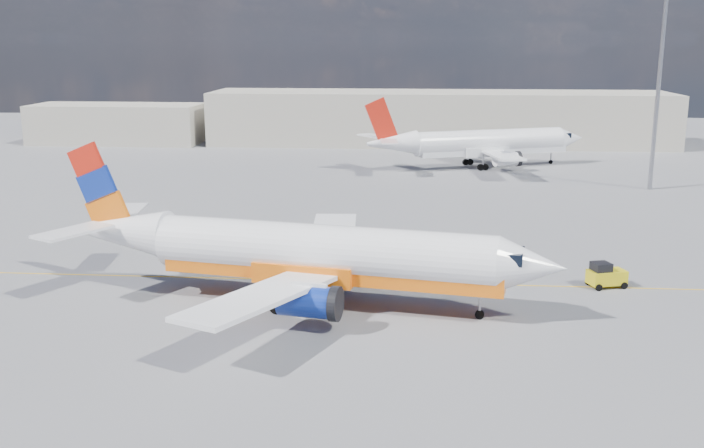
# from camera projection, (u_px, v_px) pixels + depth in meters

# --- Properties ---
(ground) EXTENTS (240.00, 240.00, 0.00)m
(ground) POSITION_uv_depth(u_px,v_px,m) (390.00, 297.00, 49.67)
(ground) COLOR slate
(ground) RESTS_ON ground
(taxi_line) EXTENTS (70.00, 0.15, 0.01)m
(taxi_line) POSITION_uv_depth(u_px,v_px,m) (391.00, 282.00, 52.58)
(taxi_line) COLOR gold
(taxi_line) RESTS_ON ground
(terminal_main) EXTENTS (70.00, 14.00, 8.00)m
(terminal_main) POSITION_uv_depth(u_px,v_px,m) (439.00, 118.00, 121.11)
(terminal_main) COLOR #B0A897
(terminal_main) RESTS_ON ground
(terminal_annex) EXTENTS (26.00, 10.00, 6.00)m
(terminal_annex) POSITION_uv_depth(u_px,v_px,m) (118.00, 124.00, 122.34)
(terminal_annex) COLOR #B0A897
(terminal_annex) RESTS_ON ground
(main_jet) EXTENTS (31.87, 24.67, 9.62)m
(main_jet) POSITION_uv_depth(u_px,v_px,m) (308.00, 253.00, 47.67)
(main_jet) COLOR white
(main_jet) RESTS_ON ground
(second_jet) EXTENTS (29.84, 22.55, 9.14)m
(second_jet) POSITION_uv_depth(u_px,v_px,m) (482.00, 144.00, 98.82)
(second_jet) COLOR white
(second_jet) RESTS_ON ground
(gse_tug) EXTENTS (2.67, 2.10, 1.70)m
(gse_tug) POSITION_uv_depth(u_px,v_px,m) (606.00, 275.00, 51.37)
(gse_tug) COLOR black
(gse_tug) RESTS_ON ground
(traffic_cone) EXTENTS (0.46, 0.46, 0.64)m
(traffic_cone) POSITION_uv_depth(u_px,v_px,m) (320.00, 292.00, 49.59)
(traffic_cone) COLOR white
(traffic_cone) RESTS_ON ground
(floodlight_mast) EXTENTS (1.56, 1.56, 21.38)m
(floodlight_mast) POSITION_uv_depth(u_px,v_px,m) (660.00, 69.00, 82.10)
(floodlight_mast) COLOR gray
(floodlight_mast) RESTS_ON ground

